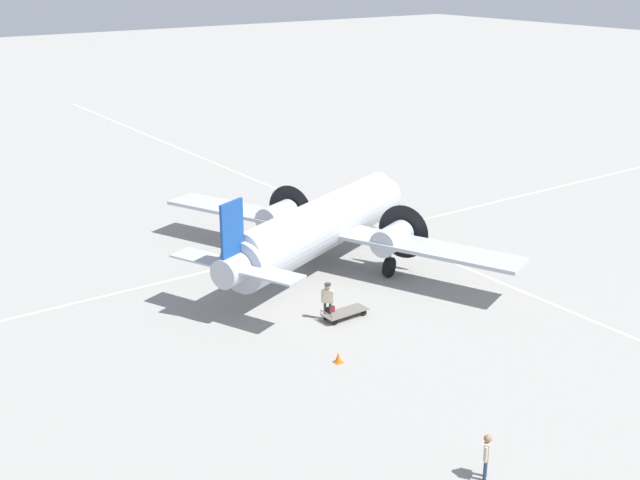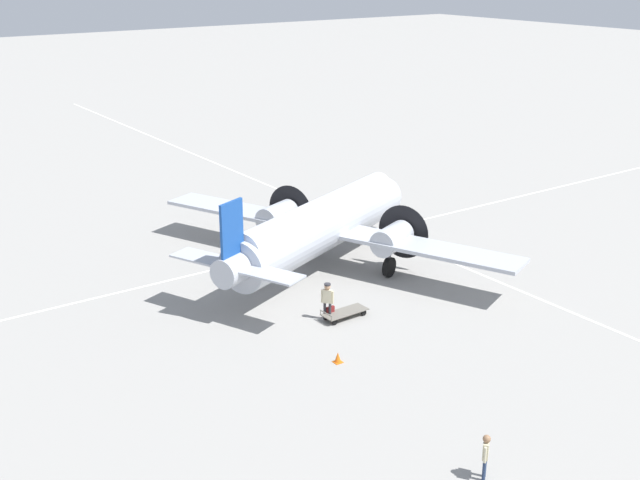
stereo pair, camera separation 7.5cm
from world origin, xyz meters
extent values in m
plane|color=gray|center=(0.00, 0.00, 0.00)|extent=(300.00, 300.00, 0.00)
cube|color=silver|center=(0.00, -3.30, 0.00)|extent=(120.00, 0.16, 0.01)
cube|color=silver|center=(-6.74, 0.00, 0.00)|extent=(0.16, 120.00, 0.01)
cylinder|color=#ADB2BC|center=(0.00, 0.00, 2.41)|extent=(14.22, 7.93, 2.62)
cylinder|color=silver|center=(0.00, 0.00, 3.13)|extent=(13.28, 6.94, 1.84)
sphere|color=#ADB2BC|center=(-6.61, -2.76, 2.41)|extent=(2.49, 2.49, 2.49)
cylinder|color=#ADB2BC|center=(6.61, 2.76, 2.54)|extent=(3.13, 2.41, 1.44)
cube|color=#194799|center=(7.09, 2.96, 4.38)|extent=(1.50, 0.73, 3.02)
cube|color=#ADB2BC|center=(6.93, 2.89, 2.67)|extent=(4.02, 7.10, 0.10)
cube|color=#ADB2BC|center=(-0.97, -0.40, 2.08)|extent=(10.64, 21.37, 0.20)
cylinder|color=#ADB2BC|center=(0.26, -3.98, 2.10)|extent=(2.81, 2.27, 1.44)
cylinder|color=black|center=(-0.98, -4.50, 2.10)|extent=(1.20, 2.81, 3.03)
sphere|color=black|center=(-1.09, -4.55, 2.10)|extent=(0.51, 0.51, 0.51)
cylinder|color=#ADB2BC|center=(-2.65, 2.99, 2.10)|extent=(2.81, 2.27, 1.44)
cylinder|color=black|center=(-3.89, 2.47, 2.10)|extent=(1.20, 2.81, 3.03)
sphere|color=black|center=(-4.00, 2.42, 2.10)|extent=(0.51, 0.51, 0.51)
cylinder|color=#4C4C51|center=(0.49, -3.89, 1.04)|extent=(0.18, 0.18, 0.98)
cylinder|color=black|center=(0.49, -3.89, 0.55)|extent=(1.13, 0.70, 1.10)
cylinder|color=#4C4C51|center=(-2.42, 3.08, 1.04)|extent=(0.18, 0.18, 0.98)
cylinder|color=black|center=(-2.42, 3.08, 0.55)|extent=(1.13, 0.70, 1.10)
cylinder|color=#4C4C51|center=(-5.16, -2.15, 0.79)|extent=(0.14, 0.14, 0.88)
cylinder|color=black|center=(-5.16, -2.15, 0.35)|extent=(0.72, 0.44, 0.70)
cylinder|color=navy|center=(6.60, 18.78, 0.40)|extent=(0.12, 0.12, 0.80)
cylinder|color=navy|center=(6.41, 18.64, 0.40)|extent=(0.12, 0.12, 0.80)
cube|color=beige|center=(6.50, 18.71, 1.10)|extent=(0.42, 0.38, 0.60)
sphere|color=#8C6647|center=(6.50, 18.71, 1.54)|extent=(0.27, 0.27, 0.27)
cylinder|color=beige|center=(6.69, 18.86, 1.07)|extent=(0.09, 0.09, 0.57)
cylinder|color=beige|center=(6.32, 18.56, 1.07)|extent=(0.09, 0.09, 0.57)
cube|color=navy|center=(6.56, 18.63, 1.18)|extent=(0.04, 0.04, 0.39)
cylinder|color=#2D2D33|center=(3.62, 5.52, 0.45)|extent=(0.13, 0.13, 0.89)
cylinder|color=#2D2D33|center=(3.45, 5.72, 0.45)|extent=(0.13, 0.13, 0.89)
cube|color=beige|center=(3.54, 5.62, 1.23)|extent=(0.43, 0.46, 0.67)
sphere|color=tan|center=(3.54, 5.62, 1.71)|extent=(0.30, 0.30, 0.30)
cylinder|color=beige|center=(3.70, 5.41, 1.19)|extent=(0.10, 0.10, 0.64)
cylinder|color=beige|center=(3.37, 5.83, 1.19)|extent=(0.10, 0.10, 0.64)
cylinder|color=#2D2D33|center=(3.54, 5.62, 1.83)|extent=(0.44, 0.44, 0.07)
cube|color=maroon|center=(3.33, 5.59, 0.31)|extent=(0.42, 0.13, 0.62)
cube|color=#551515|center=(3.33, 5.59, 0.65)|extent=(0.15, 0.09, 0.02)
cube|color=#6B665B|center=(2.71, 5.93, 0.30)|extent=(2.34, 0.95, 0.04)
cube|color=#6B665B|center=(3.85, 5.95, 0.54)|extent=(0.06, 0.91, 0.04)
cylinder|color=#6B665B|center=(3.85, 5.52, 0.43)|extent=(0.04, 0.04, 0.22)
cylinder|color=#6B665B|center=(3.84, 6.37, 0.43)|extent=(0.04, 0.04, 0.22)
cylinder|color=black|center=(1.84, 5.55, 0.14)|extent=(0.28, 0.07, 0.28)
cylinder|color=black|center=(1.82, 6.27, 0.14)|extent=(0.28, 0.07, 0.28)
cylinder|color=black|center=(3.60, 5.58, 0.14)|extent=(0.28, 0.07, 0.28)
cylinder|color=black|center=(3.59, 6.31, 0.14)|extent=(0.28, 0.07, 0.28)
cube|color=orange|center=(5.67, 9.37, 0.01)|extent=(0.36, 0.36, 0.03)
cone|color=orange|center=(5.67, 9.37, 0.24)|extent=(0.31, 0.31, 0.48)
camera|label=1|loc=(24.04, 33.95, 16.47)|focal=45.00mm
camera|label=2|loc=(23.98, 33.99, 16.47)|focal=45.00mm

